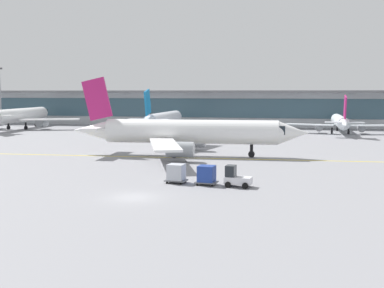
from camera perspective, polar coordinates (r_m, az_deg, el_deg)
ground_plane at (r=42.75m, az=-6.97°, el=-6.31°), size 400.00×400.00×0.00m
taxiway_centreline_stripe at (r=67.35m, az=-0.47°, el=-1.66°), size 109.82×6.95×0.01m
terminal_concourse at (r=130.55m, az=6.20°, el=4.30°), size 199.68×11.00×9.60m
gate_airplane_0 at (r=126.96m, az=-19.82°, el=3.21°), size 31.29×33.77×11.18m
gate_airplane_1 at (r=111.14m, az=-3.40°, el=2.98°), size 27.69×29.70×9.86m
gate_airplane_2 at (r=111.73m, az=17.20°, el=2.54°), size 24.31×26.05×8.66m
taxiing_regional_jet at (r=68.98m, az=-0.47°, el=1.39°), size 34.55×32.08×11.44m
baggage_tug at (r=47.05m, az=5.25°, el=-4.03°), size 2.73×1.86×2.10m
cargo_dolly_lead at (r=47.78m, az=1.75°, el=-3.65°), size 2.26×1.82×1.94m
cargo_dolly_trailing at (r=48.79m, az=-1.89°, el=-3.44°), size 2.26×1.82×1.94m
apron_light_mast_0 at (r=145.03m, az=-21.87°, el=5.56°), size 1.80×0.36×15.95m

